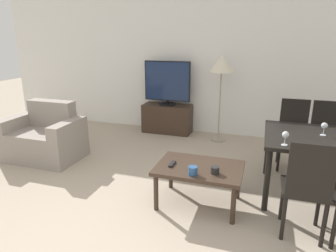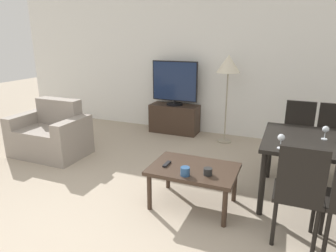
% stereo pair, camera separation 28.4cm
% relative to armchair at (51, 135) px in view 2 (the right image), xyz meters
% --- Properties ---
extents(wall_back, '(7.86, 0.06, 2.70)m').
position_rel_armchair_xyz_m(wall_back, '(1.72, 2.02, 1.05)').
color(wall_back, white).
rests_on(wall_back, ground_plane).
extents(armchair, '(1.09, 0.72, 0.83)m').
position_rel_armchair_xyz_m(armchair, '(0.00, 0.00, 0.00)').
color(armchair, gray).
rests_on(armchair, ground_plane).
extents(tv_stand, '(0.91, 0.39, 0.53)m').
position_rel_armchair_xyz_m(tv_stand, '(1.35, 1.76, -0.04)').
color(tv_stand, '#38281E').
rests_on(tv_stand, ground_plane).
extents(tv, '(0.86, 0.30, 0.80)m').
position_rel_armchair_xyz_m(tv, '(1.35, 1.76, 0.64)').
color(tv, black).
rests_on(tv, tv_stand).
extents(coffee_table, '(0.90, 0.62, 0.44)m').
position_rel_armchair_xyz_m(coffee_table, '(2.47, -0.58, 0.09)').
color(coffee_table, '#38281E').
rests_on(coffee_table, ground_plane).
extents(dining_table, '(1.16, 1.04, 0.72)m').
position_rel_armchair_xyz_m(dining_table, '(3.68, -0.02, 0.34)').
color(dining_table, black).
rests_on(dining_table, ground_plane).
extents(dining_chair_near, '(0.40, 0.40, 0.94)m').
position_rel_armchair_xyz_m(dining_chair_near, '(3.48, -0.85, 0.22)').
color(dining_chair_near, black).
rests_on(dining_chair_near, ground_plane).
extents(dining_chair_far, '(0.40, 0.40, 0.94)m').
position_rel_armchair_xyz_m(dining_chair_far, '(3.89, 0.81, 0.22)').
color(dining_chair_far, black).
rests_on(dining_chair_far, ground_plane).
extents(dining_chair_far_left, '(0.40, 0.40, 0.94)m').
position_rel_armchair_xyz_m(dining_chair_far_left, '(3.48, 0.81, 0.22)').
color(dining_chair_far_left, black).
rests_on(dining_chair_far_left, ground_plane).
extents(floor_lamp, '(0.39, 0.39, 1.48)m').
position_rel_armchair_xyz_m(floor_lamp, '(2.35, 1.58, 0.98)').
color(floor_lamp, gray).
rests_on(floor_lamp, ground_plane).
extents(remote_primary, '(0.04, 0.15, 0.02)m').
position_rel_armchair_xyz_m(remote_primary, '(2.19, -0.62, 0.15)').
color(remote_primary, black).
rests_on(remote_primary, coffee_table).
extents(cup_white_near, '(0.09, 0.09, 0.07)m').
position_rel_armchair_xyz_m(cup_white_near, '(2.66, -0.69, 0.18)').
color(cup_white_near, black).
rests_on(cup_white_near, coffee_table).
extents(cup_colored_far, '(0.09, 0.09, 0.09)m').
position_rel_armchair_xyz_m(cup_colored_far, '(2.45, -0.79, 0.18)').
color(cup_colored_far, navy).
rests_on(cup_colored_far, coffee_table).
extents(wine_glass_left, '(0.07, 0.07, 0.15)m').
position_rel_armchair_xyz_m(wine_glass_left, '(3.71, 0.03, 0.52)').
color(wine_glass_left, silver).
rests_on(wine_glass_left, dining_table).
extents(wine_glass_center, '(0.07, 0.07, 0.15)m').
position_rel_armchair_xyz_m(wine_glass_center, '(3.29, -0.43, 0.52)').
color(wine_glass_center, silver).
rests_on(wine_glass_center, dining_table).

